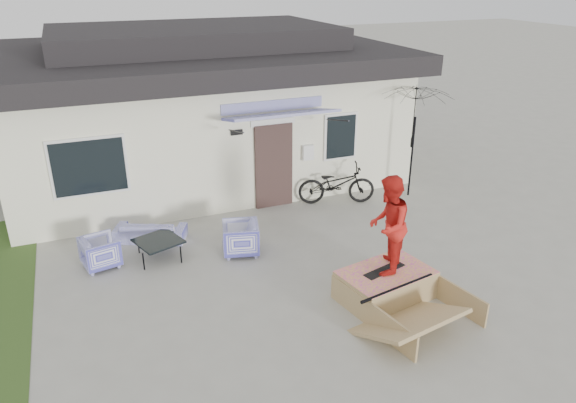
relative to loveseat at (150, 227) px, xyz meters
name	(u,v)px	position (x,y,z in m)	size (l,w,h in m)	color
ground	(311,310)	(2.16, -3.75, -0.30)	(90.00, 90.00, 0.00)	#9B998D
house	(197,103)	(2.16, 4.24, 1.64)	(10.80, 8.49, 4.10)	#EFEDC9
loveseat	(150,227)	(0.00, 0.00, 0.00)	(1.52, 0.45, 0.59)	#3B39B1
armchair_left	(100,251)	(-1.09, -0.79, 0.05)	(0.68, 0.63, 0.70)	#3B39B1
armchair_right	(240,237)	(1.65, -1.31, 0.08)	(0.73, 0.68, 0.75)	#3B39B1
coffee_table	(159,249)	(0.04, -0.89, -0.09)	(0.83, 0.83, 0.41)	black
bicycle	(337,180)	(4.68, 0.29, 0.32)	(0.67, 1.93, 1.23)	black
patio_umbrella	(414,131)	(6.68, 0.04, 1.45)	(2.13, 2.04, 2.20)	black
skate_ramp	(385,285)	(3.57, -3.89, -0.03)	(1.59, 2.12, 0.53)	#A58655
skateboard	(385,270)	(3.56, -3.84, 0.26)	(0.86, 0.21, 0.05)	black
skater	(388,223)	(3.56, -3.84, 1.17)	(0.87, 0.67, 1.78)	red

